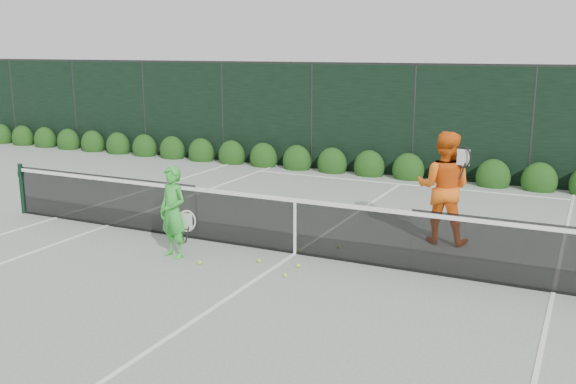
% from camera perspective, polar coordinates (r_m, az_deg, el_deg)
% --- Properties ---
extents(ground, '(80.00, 80.00, 0.00)m').
position_cam_1_polar(ground, '(11.03, 0.63, -5.52)').
color(ground, gray).
rests_on(ground, ground).
extents(tennis_net, '(12.90, 0.10, 1.07)m').
position_cam_1_polar(tennis_net, '(10.89, 0.52, -2.85)').
color(tennis_net, black).
rests_on(tennis_net, ground).
extents(player_woman, '(0.66, 0.50, 1.55)m').
position_cam_1_polar(player_woman, '(10.86, -10.18, -1.78)').
color(player_woman, green).
rests_on(player_woman, ground).
extents(player_man, '(1.02, 0.81, 2.02)m').
position_cam_1_polar(player_man, '(11.78, 13.67, 0.39)').
color(player_man, orange).
rests_on(player_man, ground).
extents(court_lines, '(11.03, 23.83, 0.01)m').
position_cam_1_polar(court_lines, '(11.03, 0.63, -5.49)').
color(court_lines, white).
rests_on(court_lines, ground).
extents(windscreen_fence, '(32.00, 21.07, 3.06)m').
position_cam_1_polar(windscreen_fence, '(8.33, -7.30, -0.83)').
color(windscreen_fence, black).
rests_on(windscreen_fence, ground).
extents(hedge_row, '(31.66, 0.65, 0.94)m').
position_cam_1_polar(hedge_row, '(17.52, 10.64, 1.91)').
color(hedge_row, '#13390F').
rests_on(hedge_row, ground).
extents(tennis_balls, '(2.74, 1.85, 0.07)m').
position_cam_1_polar(tennis_balls, '(10.77, -2.02, -5.79)').
color(tennis_balls, '#BDE533').
rests_on(tennis_balls, ground).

